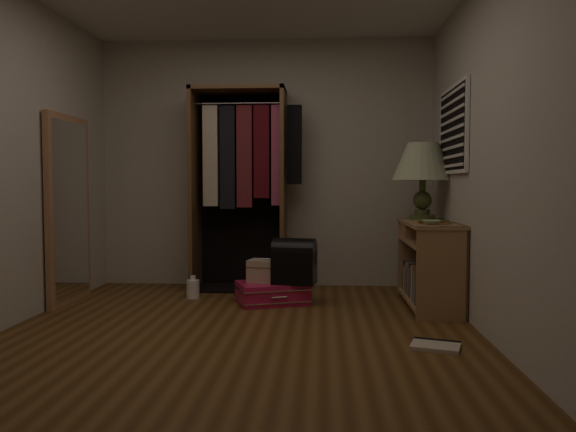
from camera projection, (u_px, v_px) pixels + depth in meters
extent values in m
plane|color=#583719|center=(238.00, 334.00, 4.04)|extent=(4.00, 4.00, 0.00)
cube|color=beige|center=(266.00, 164.00, 5.96)|extent=(3.50, 0.02, 2.60)
cube|color=beige|center=(152.00, 120.00, 1.97)|extent=(3.50, 0.02, 2.60)
cube|color=beige|center=(490.00, 152.00, 3.86)|extent=(0.02, 4.00, 2.60)
cube|color=white|center=(453.00, 130.00, 4.85)|extent=(0.03, 0.96, 0.76)
cube|color=black|center=(453.00, 130.00, 4.85)|extent=(0.03, 0.90, 0.70)
cube|color=silver|center=(451.00, 166.00, 4.86)|extent=(0.01, 0.88, 0.02)
cube|color=silver|center=(451.00, 157.00, 4.86)|extent=(0.01, 0.88, 0.02)
cube|color=silver|center=(451.00, 148.00, 4.86)|extent=(0.01, 0.88, 0.02)
cube|color=silver|center=(451.00, 139.00, 4.85)|extent=(0.01, 0.88, 0.02)
cube|color=silver|center=(451.00, 130.00, 4.85)|extent=(0.01, 0.88, 0.02)
cube|color=silver|center=(451.00, 121.00, 4.84)|extent=(0.01, 0.88, 0.02)
cube|color=silver|center=(451.00, 112.00, 4.84)|extent=(0.01, 0.88, 0.02)
cube|color=silver|center=(452.00, 102.00, 4.83)|extent=(0.01, 0.88, 0.02)
cube|color=silver|center=(452.00, 93.00, 4.83)|extent=(0.01, 0.88, 0.02)
cube|color=#9D734C|center=(442.00, 274.00, 4.39)|extent=(0.40, 0.03, 0.75)
cube|color=#9D734C|center=(419.00, 257.00, 5.46)|extent=(0.40, 0.03, 0.75)
cube|color=#9D734C|center=(429.00, 300.00, 4.94)|extent=(0.40, 1.04, 0.03)
cube|color=#9D734C|center=(429.00, 242.00, 4.91)|extent=(0.40, 1.04, 0.03)
cube|color=#9D734C|center=(430.00, 224.00, 4.90)|extent=(0.42, 1.12, 0.03)
cube|color=brown|center=(451.00, 265.00, 4.91)|extent=(0.02, 1.10, 0.75)
cube|color=#9D734C|center=(422.00, 231.00, 5.24)|extent=(0.36, 0.38, 0.13)
cube|color=gray|center=(430.00, 290.00, 4.46)|extent=(0.19, 0.03, 0.32)
cube|color=#4C3833|center=(429.00, 291.00, 4.50)|extent=(0.18, 0.03, 0.29)
cube|color=#B7AD99|center=(430.00, 292.00, 4.55)|extent=(0.20, 0.04, 0.26)
cube|color=brown|center=(426.00, 291.00, 4.59)|extent=(0.16, 0.03, 0.27)
cube|color=#3F4C59|center=(428.00, 288.00, 4.64)|extent=(0.22, 0.05, 0.29)
cube|color=gray|center=(425.00, 288.00, 4.70)|extent=(0.18, 0.04, 0.26)
cube|color=#59594C|center=(426.00, 289.00, 4.75)|extent=(0.22, 0.04, 0.23)
cube|color=#B2724C|center=(422.00, 283.00, 4.79)|extent=(0.17, 0.03, 0.31)
cube|color=beige|center=(420.00, 283.00, 4.85)|extent=(0.15, 0.04, 0.30)
cube|color=#332D38|center=(421.00, 282.00, 4.89)|extent=(0.19, 0.04, 0.30)
cube|color=gray|center=(420.00, 283.00, 4.94)|extent=(0.18, 0.03, 0.27)
cube|color=#4C3833|center=(421.00, 280.00, 4.98)|extent=(0.22, 0.04, 0.30)
cube|color=#B7AD99|center=(417.00, 282.00, 5.02)|extent=(0.16, 0.03, 0.25)
cube|color=brown|center=(419.00, 281.00, 5.07)|extent=(0.22, 0.04, 0.26)
cube|color=#3F4C59|center=(417.00, 281.00, 5.11)|extent=(0.19, 0.03, 0.24)
cube|color=gray|center=(417.00, 278.00, 5.15)|extent=(0.21, 0.04, 0.29)
cube|color=#59594C|center=(415.00, 276.00, 5.20)|extent=(0.18, 0.03, 0.30)
cube|color=#B2724C|center=(416.00, 278.00, 5.24)|extent=(0.22, 0.03, 0.26)
cube|color=beige|center=(413.00, 279.00, 5.28)|extent=(0.17, 0.04, 0.22)
cube|color=#332D38|center=(411.00, 275.00, 5.33)|extent=(0.16, 0.04, 0.29)
cube|color=gray|center=(410.00, 276.00, 5.38)|extent=(0.15, 0.03, 0.25)
cube|color=brown|center=(195.00, 190.00, 5.76)|extent=(0.04, 0.50, 2.05)
cube|color=brown|center=(283.00, 190.00, 5.70)|extent=(0.04, 0.50, 2.05)
cube|color=brown|center=(239.00, 90.00, 5.68)|extent=(0.95, 0.50, 0.04)
cube|color=black|center=(242.00, 189.00, 5.97)|extent=(0.95, 0.02, 2.05)
cube|color=black|center=(240.00, 288.00, 5.79)|extent=(0.95, 0.50, 0.02)
cylinder|color=silver|center=(239.00, 103.00, 5.68)|extent=(0.87, 0.02, 0.02)
cube|color=beige|center=(211.00, 156.00, 5.71)|extent=(0.15, 0.14, 1.01)
cube|color=black|center=(228.00, 158.00, 5.70)|extent=(0.15, 0.10, 1.04)
cube|color=maroon|center=(245.00, 157.00, 5.69)|extent=(0.15, 0.12, 1.02)
cube|color=#590F19|center=(262.00, 152.00, 5.68)|extent=(0.16, 0.15, 0.93)
cube|color=#BF4C72|center=(278.00, 156.00, 5.67)|extent=(0.13, 0.13, 1.00)
cube|color=black|center=(294.00, 145.00, 5.65)|extent=(0.15, 0.12, 0.79)
cube|color=#AD7953|center=(68.00, 209.00, 5.09)|extent=(0.05, 0.80, 1.70)
cube|color=white|center=(71.00, 209.00, 5.09)|extent=(0.01, 0.68, 1.58)
cube|color=#C1174C|center=(272.00, 293.00, 5.09)|extent=(0.72, 0.61, 0.19)
cube|color=silver|center=(272.00, 298.00, 5.09)|extent=(0.74, 0.64, 0.01)
cube|color=silver|center=(272.00, 287.00, 5.08)|extent=(0.74, 0.64, 0.01)
cylinder|color=silver|center=(279.00, 297.00, 4.87)|extent=(0.14, 0.06, 0.02)
cube|color=tan|center=(265.00, 271.00, 5.09)|extent=(0.34, 0.27, 0.20)
cube|color=brown|center=(265.00, 266.00, 5.09)|extent=(0.34, 0.27, 0.01)
cylinder|color=silver|center=(265.00, 259.00, 5.08)|extent=(0.09, 0.03, 0.01)
cube|color=black|center=(294.00, 268.00, 5.01)|extent=(0.41, 0.30, 0.29)
cylinder|color=black|center=(294.00, 252.00, 5.00)|extent=(0.41, 0.30, 0.24)
cylinder|color=#3F4F26|center=(422.00, 217.00, 5.28)|extent=(0.30, 0.30, 0.04)
cylinder|color=#3F4F26|center=(422.00, 212.00, 5.28)|extent=(0.18, 0.18, 0.05)
sphere|color=#3F4F26|center=(422.00, 200.00, 5.27)|extent=(0.21, 0.21, 0.17)
cylinder|color=#3F4F26|center=(422.00, 186.00, 5.26)|extent=(0.08, 0.08, 0.10)
cone|color=beige|center=(423.00, 162.00, 5.25)|extent=(0.70, 0.70, 0.35)
cone|color=beige|center=(423.00, 162.00, 5.25)|extent=(0.63, 0.63, 0.33)
cylinder|color=#AC8142|center=(435.00, 223.00, 4.68)|extent=(0.37, 0.37, 0.02)
imported|color=#A5C7A6|center=(431.00, 222.00, 4.57)|extent=(0.15, 0.15, 0.04)
cylinder|color=white|center=(193.00, 289.00, 5.31)|extent=(0.15, 0.15, 0.17)
cylinder|color=white|center=(193.00, 278.00, 5.30)|extent=(0.06, 0.06, 0.04)
cube|color=beige|center=(436.00, 346.00, 3.70)|extent=(0.37, 0.33, 0.03)
cube|color=black|center=(437.00, 342.00, 3.79)|extent=(0.31, 0.13, 0.03)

